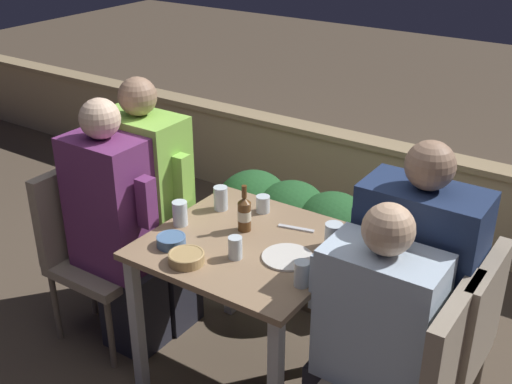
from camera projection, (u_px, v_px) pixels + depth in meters
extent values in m
plane|color=brown|center=(249.00, 373.00, 3.17)|extent=(16.00, 16.00, 0.00)
cube|color=tan|center=(394.00, 192.00, 4.34)|extent=(9.00, 0.14, 0.59)
cube|color=tan|center=(399.00, 149.00, 4.20)|extent=(9.00, 0.18, 0.04)
cube|color=#937556|center=(248.00, 244.00, 2.85)|extent=(0.85, 0.81, 0.03)
cube|color=silver|center=(137.00, 325.00, 2.93)|extent=(0.05, 0.05, 0.72)
cube|color=silver|center=(229.00, 257.00, 3.47)|extent=(0.05, 0.05, 0.72)
cube|color=silver|center=(355.00, 303.00, 3.09)|extent=(0.05, 0.05, 0.72)
cube|color=brown|center=(289.00, 264.00, 3.81)|extent=(0.96, 0.36, 0.28)
ellipsoid|color=#235628|center=(252.00, 205.00, 3.80)|extent=(0.43, 0.47, 0.41)
ellipsoid|color=#235628|center=(290.00, 216.00, 3.67)|extent=(0.43, 0.47, 0.41)
ellipsoid|color=#235628|center=(331.00, 229.00, 3.54)|extent=(0.43, 0.47, 0.41)
cube|color=gray|center=(107.00, 264.00, 3.28)|extent=(0.46, 0.46, 0.05)
cube|color=gray|center=(73.00, 209.00, 3.27)|extent=(0.06, 0.46, 0.47)
cylinder|color=#7F705B|center=(56.00, 307.00, 3.33)|extent=(0.03, 0.03, 0.40)
cylinder|color=#7F705B|center=(111.00, 334.00, 3.13)|extent=(0.03, 0.03, 0.40)
cylinder|color=#7F705B|center=(112.00, 272.00, 3.63)|extent=(0.03, 0.03, 0.40)
cylinder|color=#7F705B|center=(165.00, 295.00, 3.43)|extent=(0.03, 0.03, 0.40)
cube|color=#282833|center=(134.00, 307.00, 3.28)|extent=(0.27, 0.23, 0.45)
cube|color=#6B2D66|center=(109.00, 204.00, 3.09)|extent=(0.39, 0.26, 0.68)
cube|color=#6B2D66|center=(147.00, 202.00, 2.93)|extent=(0.07, 0.07, 0.24)
sphere|color=beige|center=(100.00, 119.00, 2.90)|extent=(0.19, 0.19, 0.19)
cube|color=gray|center=(140.00, 243.00, 3.48)|extent=(0.46, 0.46, 0.05)
cube|color=gray|center=(109.00, 191.00, 3.46)|extent=(0.06, 0.46, 0.47)
cylinder|color=#7F705B|center=(92.00, 283.00, 3.53)|extent=(0.03, 0.03, 0.40)
cylinder|color=#7F705B|center=(146.00, 307.00, 3.33)|extent=(0.03, 0.03, 0.40)
cylinder|color=#7F705B|center=(142.00, 252.00, 3.82)|extent=(0.03, 0.03, 0.40)
cylinder|color=#7F705B|center=(194.00, 272.00, 3.62)|extent=(0.03, 0.03, 0.40)
cube|color=#282833|center=(166.00, 284.00, 3.48)|extent=(0.31, 0.23, 0.45)
cube|color=#8CCC4C|center=(145.00, 182.00, 3.27)|extent=(0.45, 0.26, 0.72)
cube|color=#8CCC4C|center=(181.00, 178.00, 3.11)|extent=(0.07, 0.07, 0.24)
sphere|color=#99755B|center=(137.00, 96.00, 3.07)|extent=(0.19, 0.19, 0.19)
cube|color=gray|center=(450.00, 354.00, 2.27)|extent=(0.06, 0.46, 0.47)
cylinder|color=#7F705B|center=(361.00, 382.00, 2.83)|extent=(0.03, 0.03, 0.40)
cube|color=silver|center=(379.00, 317.00, 2.39)|extent=(0.44, 0.26, 0.56)
cube|color=silver|center=(321.00, 281.00, 2.48)|extent=(0.07, 0.07, 0.24)
sphere|color=tan|center=(388.00, 229.00, 2.22)|extent=(0.19, 0.19, 0.19)
cube|color=gray|center=(423.00, 350.00, 2.68)|extent=(0.46, 0.46, 0.05)
cube|color=gray|center=(481.00, 316.00, 2.47)|extent=(0.06, 0.46, 0.47)
cylinder|color=#7F705B|center=(392.00, 349.00, 3.03)|extent=(0.03, 0.03, 0.40)
cylinder|color=#7F705B|center=(477.00, 382.00, 2.83)|extent=(0.03, 0.03, 0.40)
cube|color=#282833|center=(381.00, 371.00, 2.86)|extent=(0.34, 0.23, 0.45)
cube|color=navy|center=(417.00, 268.00, 2.55)|extent=(0.48, 0.26, 0.71)
cube|color=navy|center=(361.00, 233.00, 2.64)|extent=(0.07, 0.07, 0.24)
sphere|color=#99755B|center=(430.00, 165.00, 2.36)|extent=(0.19, 0.19, 0.19)
cylinder|color=brown|center=(244.00, 216.00, 2.91)|extent=(0.06, 0.06, 0.14)
cylinder|color=beige|center=(244.00, 215.00, 2.90)|extent=(0.06, 0.06, 0.05)
cone|color=brown|center=(244.00, 200.00, 2.87)|extent=(0.06, 0.06, 0.03)
cylinder|color=brown|center=(244.00, 192.00, 2.85)|extent=(0.02, 0.02, 0.06)
cylinder|color=silver|center=(287.00, 257.00, 2.71)|extent=(0.22, 0.22, 0.01)
cylinder|color=#4C709E|center=(171.00, 241.00, 2.80)|extent=(0.13, 0.13, 0.05)
torus|color=#4C709E|center=(171.00, 237.00, 2.79)|extent=(0.13, 0.13, 0.01)
cylinder|color=tan|center=(186.00, 258.00, 2.68)|extent=(0.15, 0.15, 0.04)
torus|color=tan|center=(186.00, 254.00, 2.67)|extent=(0.15, 0.15, 0.01)
cylinder|color=silver|center=(263.00, 204.00, 3.08)|extent=(0.07, 0.07, 0.08)
cylinder|color=silver|center=(235.00, 248.00, 2.70)|extent=(0.06, 0.06, 0.10)
cylinder|color=silver|center=(180.00, 213.00, 2.96)|extent=(0.07, 0.07, 0.12)
cylinder|color=silver|center=(334.00, 235.00, 2.78)|extent=(0.08, 0.08, 0.11)
cylinder|color=silver|center=(302.00, 274.00, 2.51)|extent=(0.06, 0.06, 0.11)
cylinder|color=silver|center=(221.00, 198.00, 3.10)|extent=(0.07, 0.07, 0.12)
cube|color=silver|center=(296.00, 228.00, 2.94)|extent=(0.17, 0.06, 0.01)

